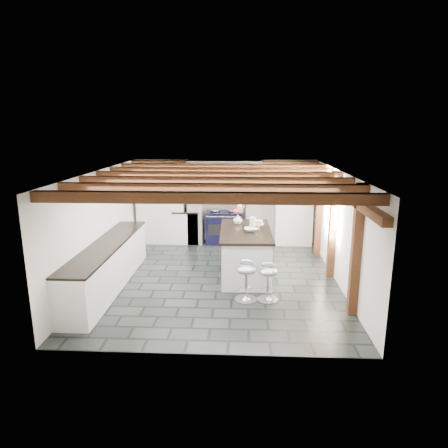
{
  "coord_description": "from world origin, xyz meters",
  "views": [
    {
      "loc": [
        0.5,
        -8.1,
        3.18
      ],
      "look_at": [
        0.1,
        0.4,
        1.1
      ],
      "focal_mm": 32.0,
      "sensor_mm": 36.0,
      "label": 1
    }
  ],
  "objects_px": {
    "kitchen_island": "(245,252)",
    "bar_stool_near": "(268,277)",
    "bar_stool_far": "(246,276)",
    "range_cooker": "(224,227)"
  },
  "relations": [
    {
      "from": "range_cooker",
      "to": "bar_stool_near",
      "type": "distance_m",
      "value": 3.91
    },
    {
      "from": "range_cooker",
      "to": "bar_stool_far",
      "type": "relative_size",
      "value": 1.27
    },
    {
      "from": "kitchen_island",
      "to": "bar_stool_far",
      "type": "bearing_deg",
      "value": -90.92
    },
    {
      "from": "kitchen_island",
      "to": "bar_stool_near",
      "type": "distance_m",
      "value": 1.39
    },
    {
      "from": "bar_stool_near",
      "to": "bar_stool_far",
      "type": "relative_size",
      "value": 0.93
    },
    {
      "from": "bar_stool_near",
      "to": "bar_stool_far",
      "type": "bearing_deg",
      "value": -166.63
    },
    {
      "from": "kitchen_island",
      "to": "range_cooker",
      "type": "bearing_deg",
      "value": 101.65
    },
    {
      "from": "kitchen_island",
      "to": "bar_stool_far",
      "type": "distance_m",
      "value": 1.34
    },
    {
      "from": "range_cooker",
      "to": "bar_stool_far",
      "type": "xyz_separation_m",
      "value": [
        0.59,
        -3.8,
        0.02
      ]
    },
    {
      "from": "kitchen_island",
      "to": "bar_stool_near",
      "type": "bearing_deg",
      "value": -74.1
    }
  ]
}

